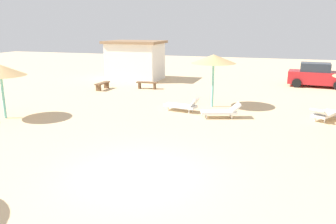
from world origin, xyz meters
TOP-DOWN VIEW (x-y plane):
  - ground_plane at (0.00, 0.00)m, footprint 80.00×80.00m
  - parasol_0 at (0.46, 9.38)m, footprint 2.40×2.40m
  - parasol_1 at (-8.50, 3.93)m, footprint 2.33×2.33m
  - lounger_0 at (-0.79, 7.84)m, footprint 1.92×0.95m
  - lounger_4 at (5.98, 8.29)m, footprint 1.48×1.97m
  - lounger_5 at (1.33, 7.21)m, footprint 1.99×1.20m
  - bench_0 at (-4.94, 13.37)m, footprint 1.53×0.56m
  - bench_1 at (-7.77, 12.12)m, footprint 0.42×1.51m
  - parked_car at (6.44, 17.98)m, footprint 4.12×2.24m
  - beach_cabana at (-7.41, 17.05)m, footprint 4.49×3.44m

SIDE VIEW (x-z plane):
  - ground_plane at x=0.00m, z-range 0.00..0.00m
  - lounger_4 at x=5.98m, z-range -0.02..0.65m
  - lounger_5 at x=1.33m, z-range -0.05..0.68m
  - lounger_0 at x=-0.79m, z-range -0.08..0.73m
  - bench_0 at x=-4.94m, z-range 0.10..0.59m
  - bench_1 at x=-7.77m, z-range 0.10..0.59m
  - parked_car at x=6.44m, z-range -0.04..1.68m
  - beach_cabana at x=-7.41m, z-range 0.02..3.16m
  - parasol_1 at x=-8.50m, z-range 1.01..3.58m
  - parasol_0 at x=0.46m, z-range 1.17..4.00m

